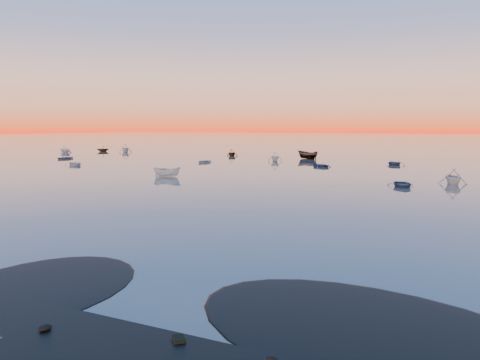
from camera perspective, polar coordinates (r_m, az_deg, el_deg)
The scene contains 5 objects.
ground at distance 116.88m, azimuth 14.06°, elevation 3.33°, with size 600.00×600.00×0.00m, color #645B53.
moored_fleet at distance 71.59m, azimuth 6.38°, elevation 1.55°, with size 124.00×58.00×1.20m, color silver, non-canonical shape.
boat_near_left at distance 78.87m, azimuth -19.47°, elevation 1.68°, with size 3.69×1.54×0.92m, color silver.
boat_near_center at distance 58.78m, azimuth -8.87°, elevation 0.42°, with size 3.48×1.47×1.21m, color silver.
boat_near_right at distance 55.58m, azimuth 24.53°, elevation -0.45°, with size 3.73×1.68×1.30m, color silver.
Camera 1 is at (23.57, -14.31, 6.23)m, focal length 35.00 mm.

